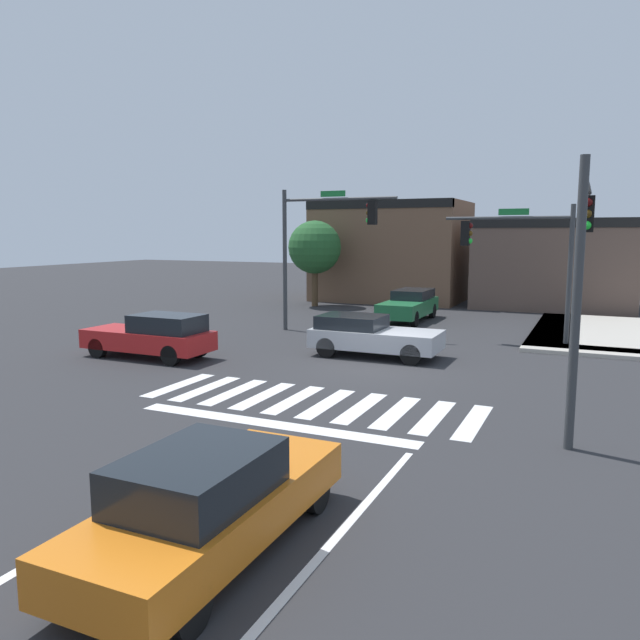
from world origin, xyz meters
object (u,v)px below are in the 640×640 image
object	(u,v)px
car_red	(153,336)
roadside_tree	(315,248)
car_green	(409,305)
car_orange	(210,501)
traffic_signal_southeast	(583,243)
traffic_signal_northeast	(520,249)
car_silver	(371,335)
traffic_signal_northwest	(322,234)

from	to	relation	value
car_red	roadside_tree	bearing A→B (deg)	-85.14
car_green	car_orange	world-z (taller)	car_green
roadside_tree	traffic_signal_southeast	bearing A→B (deg)	-49.67
traffic_signal_northeast	car_orange	size ratio (longest dim) A/B	1.13
traffic_signal_northeast	car_silver	world-z (taller)	traffic_signal_northeast
car_green	roadside_tree	distance (m)	8.00
car_green	car_silver	world-z (taller)	car_green
traffic_signal_northwest	car_red	bearing A→B (deg)	-111.97
traffic_signal_northwest	traffic_signal_southeast	bearing A→B (deg)	-40.09
traffic_signal_southeast	roadside_tree	bearing A→B (deg)	40.33
traffic_signal_northwest	car_red	distance (m)	8.57
traffic_signal_northeast	traffic_signal_southeast	bearing A→B (deg)	104.35
car_orange	roadside_tree	xyz separation A→B (m)	(-10.45, 25.66, 2.66)
traffic_signal_northwest	car_orange	size ratio (longest dim) A/B	1.30
car_red	roadside_tree	xyz separation A→B (m)	(-1.34, 15.81, 2.60)
car_green	traffic_signal_northwest	bearing A→B (deg)	-25.73
traffic_signal_southeast	car_red	xyz separation A→B (m)	(-13.21, 1.34, -3.20)
car_green	car_silver	distance (m)	8.98
traffic_signal_northeast	roadside_tree	xyz separation A→B (m)	(-12.19, 7.91, -0.22)
car_green	car_orange	size ratio (longest dim) A/B	1.03
traffic_signal_northeast	car_red	distance (m)	13.72
car_silver	car_red	world-z (taller)	car_red
traffic_signal_southeast	car_silver	xyz separation A→B (m)	(-6.64, 4.72, -3.25)
car_silver	car_red	bearing A→B (deg)	-152.80
car_silver	car_red	size ratio (longest dim) A/B	0.96
car_red	car_silver	bearing A→B (deg)	-152.80
car_silver	traffic_signal_northwest	bearing A→B (deg)	132.71
traffic_signal_northeast	car_silver	distance (m)	6.86
car_green	roadside_tree	size ratio (longest dim) A/B	0.97
car_green	car_red	size ratio (longest dim) A/B	1.06
car_red	roadside_tree	size ratio (longest dim) A/B	0.92
car_silver	roadside_tree	distance (m)	14.97
car_red	car_orange	world-z (taller)	car_red
car_green	traffic_signal_northeast	bearing A→B (deg)	51.60
traffic_signal_southeast	traffic_signal_northwest	size ratio (longest dim) A/B	0.97
car_red	car_orange	bearing A→B (deg)	132.74
traffic_signal_northeast	car_green	size ratio (longest dim) A/B	1.09
roadside_tree	car_orange	bearing A→B (deg)	-67.85
traffic_signal_northeast	car_green	bearing A→B (deg)	-38.40
car_green	car_red	xyz separation A→B (m)	(-5.34, -12.27, -0.00)
traffic_signal_northwest	car_silver	world-z (taller)	traffic_signal_northwest
car_silver	roadside_tree	xyz separation A→B (m)	(-7.91, 12.43, 2.65)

